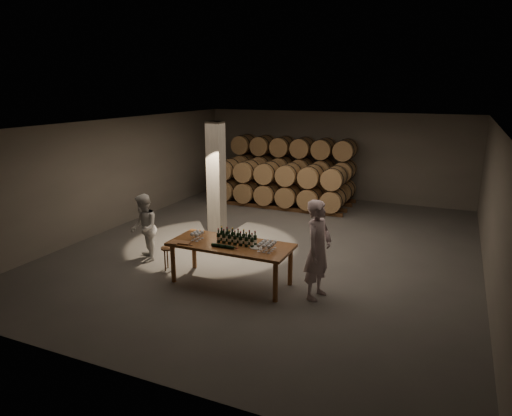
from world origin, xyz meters
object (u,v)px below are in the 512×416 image
at_px(bottle_cluster, 237,239).
at_px(stool, 168,251).
at_px(tasting_table, 231,248).
at_px(notebook_near, 185,243).
at_px(plate, 256,247).
at_px(person_man, 318,250).
at_px(person_woman, 144,228).

distance_m(bottle_cluster, stool, 1.88).
xyz_separation_m(tasting_table, notebook_near, (-0.89, -0.39, 0.12)).
height_order(plate, person_man, person_man).
bearing_deg(plate, stool, 177.28).
bearing_deg(plate, bottle_cluster, 174.64).
bearing_deg(person_man, tasting_table, 104.67).
bearing_deg(notebook_near, tasting_table, 17.43).
height_order(notebook_near, person_woman, person_woman).
relative_size(plate, notebook_near, 1.14).
xyz_separation_m(bottle_cluster, stool, (-1.79, 0.06, -0.57)).
distance_m(stool, person_man, 3.57).
bearing_deg(bottle_cluster, tasting_table, -165.27).
relative_size(plate, person_man, 0.14).
bearing_deg(bottle_cluster, person_woman, 173.05).
bearing_deg(tasting_table, person_woman, 172.02).
relative_size(bottle_cluster, stool, 1.60).
bearing_deg(notebook_near, stool, 141.93).
bearing_deg(person_woman, plate, 44.69).
distance_m(person_man, person_woman, 4.38).
relative_size(notebook_near, person_woman, 0.15).
distance_m(bottle_cluster, plate, 0.49).
bearing_deg(plate, tasting_table, 178.76).
bearing_deg(tasting_table, plate, -1.24).
distance_m(plate, stool, 2.31).
xyz_separation_m(notebook_near, person_woman, (-1.62, 0.74, -0.10)).
height_order(notebook_near, stool, notebook_near).
bearing_deg(bottle_cluster, plate, -5.36).
bearing_deg(notebook_near, bottle_cluster, 16.42).
distance_m(tasting_table, notebook_near, 0.98).
bearing_deg(plate, person_woman, 173.29).
bearing_deg(person_man, stool, 101.56).
distance_m(bottle_cluster, person_woman, 2.66).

